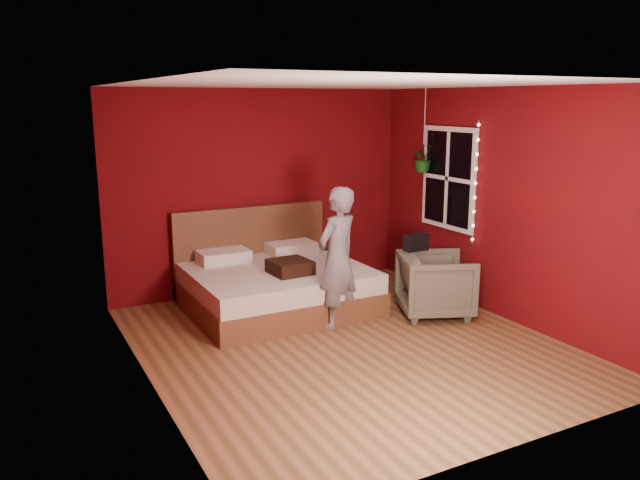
{
  "coord_description": "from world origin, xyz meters",
  "views": [
    {
      "loc": [
        -3.07,
        -5.19,
        2.45
      ],
      "look_at": [
        -0.11,
        0.4,
        1.03
      ],
      "focal_mm": 35.0,
      "sensor_mm": 36.0,
      "label": 1
    }
  ],
  "objects": [
    {
      "name": "fairy_lights",
      "position": [
        1.94,
        0.37,
        1.5
      ],
      "size": [
        0.04,
        0.04,
        1.45
      ],
      "color": "silver",
      "rests_on": "room_walls"
    },
    {
      "name": "throw_pillow",
      "position": [
        -0.15,
        1.05,
        0.59
      ],
      "size": [
        0.46,
        0.46,
        0.15
      ],
      "primitive_type": "cube",
      "rotation": [
        0.0,
        0.0,
        0.06
      ],
      "color": "black",
      "rests_on": "bed"
    },
    {
      "name": "person",
      "position": [
        0.16,
        0.5,
        0.78
      ],
      "size": [
        0.67,
        0.57,
        1.56
      ],
      "primitive_type": "imported",
      "rotation": [
        0.0,
        0.0,
        3.55
      ],
      "color": "slate",
      "rests_on": "ground"
    },
    {
      "name": "armchair",
      "position": [
        1.36,
        0.3,
        0.37
      ],
      "size": [
        1.04,
        1.03,
        0.73
      ],
      "primitive_type": "imported",
      "rotation": [
        0.0,
        0.0,
        1.17
      ],
      "color": "#6B6B54",
      "rests_on": "ground"
    },
    {
      "name": "floor",
      "position": [
        0.0,
        0.0,
        0.0
      ],
      "size": [
        4.5,
        4.5,
        0.0
      ],
      "primitive_type": "plane",
      "color": "brown",
      "rests_on": "ground"
    },
    {
      "name": "window",
      "position": [
        1.97,
        0.9,
        1.5
      ],
      "size": [
        0.05,
        0.97,
        1.27
      ],
      "color": "white",
      "rests_on": "room_walls"
    },
    {
      "name": "hanging_plant",
      "position": [
        1.88,
        1.31,
        1.72
      ],
      "size": [
        0.34,
        0.3,
        1.06
      ],
      "color": "silver",
      "rests_on": "room_walls"
    },
    {
      "name": "room_walls",
      "position": [
        0.0,
        0.0,
        1.68
      ],
      "size": [
        4.04,
        4.54,
        2.62
      ],
      "color": "#630A0C",
      "rests_on": "ground"
    },
    {
      "name": "handbag",
      "position": [
        1.25,
        0.56,
        0.83
      ],
      "size": [
        0.28,
        0.15,
        0.19
      ],
      "primitive_type": "cube",
      "rotation": [
        0.0,
        0.0,
        -0.03
      ],
      "color": "black",
      "rests_on": "armchair"
    },
    {
      "name": "bed",
      "position": [
        -0.19,
        1.43,
        0.29
      ],
      "size": [
        2.05,
        1.74,
        1.12
      ],
      "color": "brown",
      "rests_on": "ground"
    }
  ]
}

